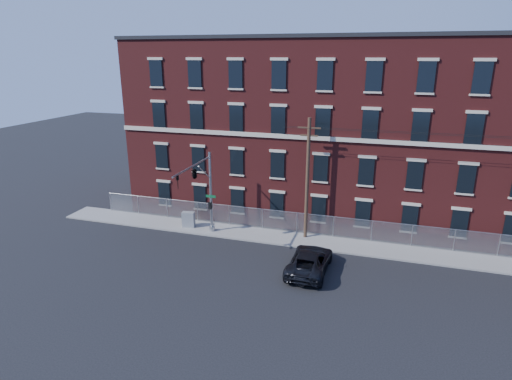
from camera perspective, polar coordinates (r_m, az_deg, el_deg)
The scene contains 8 objects.
ground at distance 31.75m, azimuth 1.08°, elevation -9.97°, with size 140.00×140.00×0.00m, color black.
sidewalk at distance 35.52m, azimuth 22.63°, elevation -8.18°, with size 65.00×3.00×0.12m, color gray.
mill_building at distance 41.74m, azimuth 22.95°, elevation 7.22°, with size 55.30×14.32×16.30m.
chain_link_fence at distance 36.31m, azimuth 22.65°, elevation -5.89°, with size 59.06×0.06×1.85m.
traffic_signal_mast at distance 33.60m, azimuth -7.71°, elevation 1.38°, with size 0.90×6.75×7.00m.
utility_pole_near at distance 34.45m, azimuth 6.91°, elevation 1.73°, with size 1.80×0.28×10.00m.
pickup_truck at distance 30.75m, azimuth 7.19°, elevation -9.43°, with size 2.63×5.71×1.59m, color black.
utility_cabinet at distance 38.21m, azimuth -9.06°, elevation -3.92°, with size 1.09×0.55×1.37m, color gray.
Camera 1 is at (7.67, -27.05, 14.73)m, focal length 29.81 mm.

